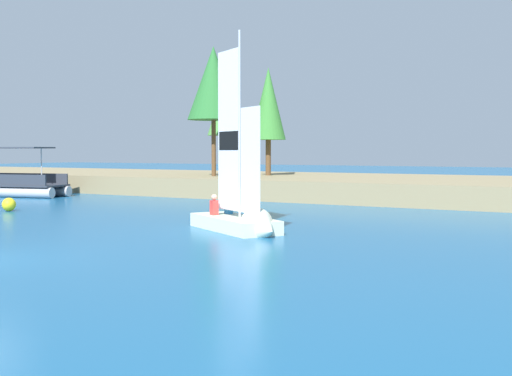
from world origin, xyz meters
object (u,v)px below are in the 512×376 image
object	(u,v)px
shoreline_tree_centre	(268,104)
channel_buoy	(9,204)
shoreline_tree_left	(227,106)
pontoon_boat	(14,185)
shoreline_tree_midleft	(213,83)
sailboat	(244,217)

from	to	relation	value
shoreline_tree_centre	channel_buoy	size ratio (longest dim) A/B	11.44
shoreline_tree_left	pontoon_boat	xyz separation A→B (m)	(-7.38, -11.14, -4.94)
shoreline_tree_centre	channel_buoy	bearing A→B (deg)	-102.33
shoreline_tree_left	shoreline_tree_midleft	distance (m)	4.17
shoreline_tree_centre	channel_buoy	xyz separation A→B (m)	(-3.62, -16.56, -5.21)
pontoon_boat	shoreline_tree_midleft	bearing A→B (deg)	27.21
channel_buoy	shoreline_tree_midleft	bearing A→B (deg)	84.14
shoreline_tree_left	shoreline_tree_midleft	bearing A→B (deg)	-68.54
shoreline_tree_left	shoreline_tree_centre	distance (m)	3.81
shoreline_tree_centre	pontoon_boat	bearing A→B (deg)	-137.36
shoreline_tree_midleft	shoreline_tree_centre	size ratio (longest dim) A/B	1.16
channel_buoy	sailboat	bearing A→B (deg)	-5.31
shoreline_tree_midleft	channel_buoy	distance (m)	15.22
shoreline_tree_left	sailboat	world-z (taller)	shoreline_tree_left
channel_buoy	shoreline_tree_centre	bearing A→B (deg)	77.67
pontoon_boat	channel_buoy	size ratio (longest dim) A/B	11.24
shoreline_tree_left	channel_buoy	world-z (taller)	shoreline_tree_left
channel_buoy	pontoon_boat	bearing A→B (deg)	139.45
shoreline_tree_midleft	sailboat	world-z (taller)	shoreline_tree_midleft
shoreline_tree_midleft	sailboat	bearing A→B (deg)	-53.09
pontoon_boat	sailboat	bearing A→B (deg)	-33.22
shoreline_tree_midleft	channel_buoy	world-z (taller)	shoreline_tree_midleft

